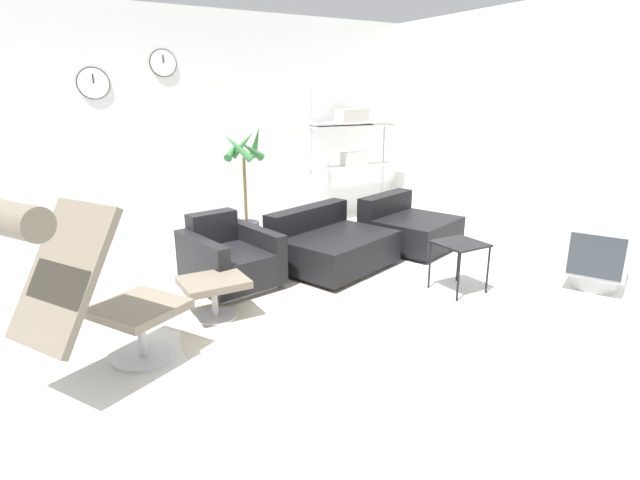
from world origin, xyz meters
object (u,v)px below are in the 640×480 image
(lounge_chair, at_px, (81,278))
(shelf_unit, at_px, (356,136))
(armchair_red, at_px, (229,260))
(couch_second, at_px, (408,229))
(side_table, at_px, (460,248))
(ottoman, at_px, (214,288))
(crt_television, at_px, (598,255))
(couch_low, at_px, (331,247))
(potted_plant, at_px, (246,195))

(lounge_chair, height_order, shelf_unit, shelf_unit)
(armchair_red, relative_size, couch_second, 0.81)
(armchair_red, height_order, side_table, armchair_red)
(ottoman, distance_m, crt_television, 3.56)
(couch_low, bearing_deg, lounge_chair, 5.29)
(armchair_red, bearing_deg, couch_low, 166.51)
(couch_low, bearing_deg, couch_second, 167.77)
(ottoman, distance_m, shelf_unit, 3.87)
(shelf_unit, bearing_deg, ottoman, -141.97)
(couch_low, xyz_separation_m, couch_second, (1.18, 0.15, 0.00))
(couch_low, relative_size, side_table, 2.94)
(couch_second, height_order, shelf_unit, shelf_unit)
(couch_low, relative_size, crt_television, 2.05)
(crt_television, relative_size, shelf_unit, 0.36)
(lounge_chair, xyz_separation_m, potted_plant, (2.10, 2.55, -0.14))
(couch_second, distance_m, potted_plant, 2.03)
(crt_television, bearing_deg, couch_low, 21.19)
(crt_television, bearing_deg, side_table, 37.12)
(couch_second, bearing_deg, side_table, 50.31)
(couch_second, relative_size, potted_plant, 0.83)
(armchair_red, bearing_deg, crt_television, 138.36)
(side_table, height_order, potted_plant, potted_plant)
(ottoman, height_order, armchair_red, armchair_red)
(armchair_red, distance_m, crt_television, 3.51)
(couch_second, relative_size, side_table, 2.51)
(couch_second, height_order, potted_plant, potted_plant)
(crt_television, xyz_separation_m, potted_plant, (-2.25, 3.18, 0.25))
(lounge_chair, relative_size, potted_plant, 0.87)
(potted_plant, height_order, shelf_unit, shelf_unit)
(armchair_red, height_order, potted_plant, potted_plant)
(side_table, bearing_deg, lounge_chair, 179.64)
(lounge_chair, xyz_separation_m, shelf_unit, (3.95, 2.88, 0.49))
(lounge_chair, distance_m, crt_television, 4.41)
(potted_plant, bearing_deg, shelf_unit, 10.10)
(couch_second, bearing_deg, shelf_unit, -120.26)
(lounge_chair, relative_size, ottoman, 2.42)
(side_table, xyz_separation_m, shelf_unit, (0.79, 2.90, 0.79))
(armchair_red, relative_size, couch_low, 0.70)
(crt_television, height_order, potted_plant, potted_plant)
(crt_television, distance_m, potted_plant, 3.91)
(couch_low, xyz_separation_m, potted_plant, (-0.37, 1.41, 0.35))
(armchair_red, xyz_separation_m, couch_second, (2.29, 0.08, -0.02))
(ottoman, bearing_deg, couch_second, 15.21)
(couch_second, relative_size, shelf_unit, 0.64)
(ottoman, relative_size, shelf_unit, 0.28)
(side_table, bearing_deg, armchair_red, 145.74)
(couch_second, bearing_deg, armchair_red, -17.42)
(crt_television, relative_size, potted_plant, 0.47)
(ottoman, height_order, couch_low, couch_low)
(ottoman, distance_m, armchair_red, 0.74)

